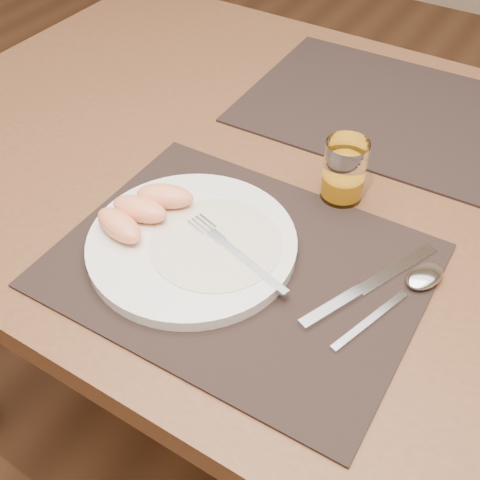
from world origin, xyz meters
name	(u,v)px	position (x,y,z in m)	size (l,w,h in m)	color
ground	(291,427)	(0.00, 0.00, 0.00)	(5.00, 5.00, 0.00)	#55331D
table	(315,217)	(0.00, 0.00, 0.67)	(1.40, 0.90, 0.75)	brown
placemat_near	(240,265)	(0.00, -0.22, 0.75)	(0.45, 0.35, 0.00)	black
placemat_far	(382,108)	(0.01, 0.22, 0.75)	(0.45, 0.35, 0.00)	black
plate	(192,244)	(-0.07, -0.23, 0.76)	(0.27, 0.27, 0.02)	white
plate_dressing	(216,243)	(-0.04, -0.22, 0.77)	(0.17, 0.17, 0.00)	white
fork	(229,247)	(-0.02, -0.22, 0.77)	(0.17, 0.07, 0.00)	silver
knife	(359,291)	(0.14, -0.18, 0.76)	(0.10, 0.21, 0.01)	silver
spoon	(417,282)	(0.20, -0.14, 0.76)	(0.08, 0.19, 0.01)	silver
juice_glass	(344,173)	(0.05, -0.03, 0.79)	(0.06, 0.06, 0.09)	white
grapefruit_wedges	(142,210)	(-0.15, -0.23, 0.79)	(0.10, 0.14, 0.03)	#FF9A68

